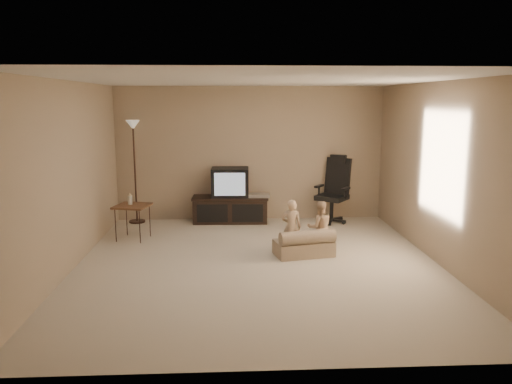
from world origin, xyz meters
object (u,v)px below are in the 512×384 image
tv_stand (231,200)px  toddler_right (320,227)px  side_table (132,206)px  floor_lamp (134,148)px  toddler_left (291,227)px  office_chair (334,198)px  child_sofa (305,245)px

tv_stand → toddler_right: (1.31, -2.00, -0.03)m
side_table → floor_lamp: 1.42m
toddler_left → toddler_right: size_ratio=1.03×
office_chair → child_sofa: (-0.84, -2.05, -0.28)m
floor_lamp → toddler_left: 3.48m
toddler_left → side_table: bearing=-10.6°
office_chair → floor_lamp: floor_lamp is taller
side_table → toddler_right: size_ratio=0.98×
toddler_right → tv_stand: bearing=-60.1°
toddler_left → floor_lamp: bearing=-28.5°
tv_stand → floor_lamp: (-1.75, 0.06, 0.96)m
side_table → office_chair: bearing=16.1°
child_sofa → toddler_right: size_ratio=1.15×
toddler_right → side_table: bearing=-20.7°
child_sofa → toddler_right: (0.24, 0.13, 0.23)m
side_table → toddler_right: toddler_right is taller
office_chair → toddler_left: office_chair is taller
office_chair → toddler_left: size_ratio=1.53×
floor_lamp → tv_stand: bearing=-1.9°
toddler_right → office_chair: bearing=-110.9°
tv_stand → toddler_right: size_ratio=1.82×
tv_stand → side_table: bearing=-143.9°
side_table → toddler_left: bearing=-20.1°
child_sofa → office_chair: bearing=55.4°
floor_lamp → toddler_left: bearing=-38.0°
toddler_left → toddler_right: 0.42m
office_chair → tv_stand: bearing=-145.6°
side_table → toddler_left: 2.65m
office_chair → side_table: 3.66m
toddler_left → toddler_right: (0.42, 0.00, -0.01)m
floor_lamp → toddler_left: (2.64, -2.06, -0.97)m
tv_stand → child_sofa: 2.40m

